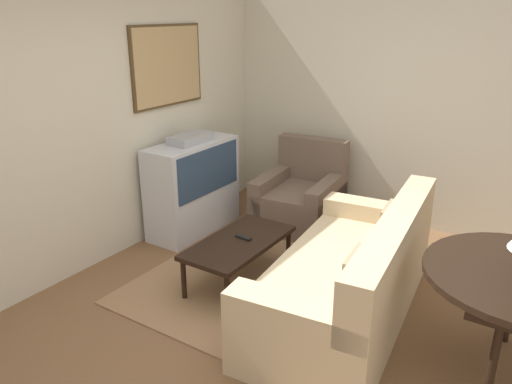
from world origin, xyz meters
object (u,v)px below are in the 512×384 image
(tv, at_px, (193,186))
(armchair, at_px, (300,199))
(couch, at_px, (350,280))
(coffee_table, at_px, (239,245))

(tv, relative_size, armchair, 1.05)
(couch, xyz_separation_m, armchair, (1.44, 1.21, -0.03))
(couch, distance_m, coffee_table, 1.04)
(tv, height_order, coffee_table, tv)
(tv, xyz_separation_m, armchair, (0.80, -0.91, -0.22))
(coffee_table, bearing_deg, armchair, 6.59)
(couch, relative_size, armchair, 2.13)
(tv, relative_size, coffee_table, 1.01)
(armchair, xyz_separation_m, coffee_table, (-1.47, -0.17, 0.07))
(armchair, bearing_deg, couch, -55.39)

